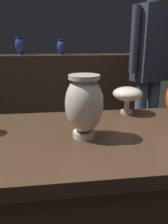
{
  "coord_description": "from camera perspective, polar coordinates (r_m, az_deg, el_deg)",
  "views": [
    {
      "loc": [
        -0.11,
        -0.85,
        1.17
      ],
      "look_at": [
        0.0,
        -0.01,
        0.9
      ],
      "focal_mm": 36.39,
      "sensor_mm": 36.0,
      "label": 1
    }
  ],
  "objects": [
    {
      "name": "vase_centerpiece",
      "position": [
        0.87,
        0.12,
        1.96
      ],
      "size": [
        0.15,
        0.15,
        0.25
      ],
      "color": "silver",
      "rests_on": "display_plinth"
    },
    {
      "name": "back_display_shelf",
      "position": [
        3.12,
        -5.33,
        5.05
      ],
      "size": [
        2.6,
        0.4,
        0.99
      ],
      "color": "#422D1E",
      "rests_on": "ground_plane"
    },
    {
      "name": "shelf_vase_center",
      "position": [
        3.04,
        -5.65,
        16.09
      ],
      "size": [
        0.12,
        0.12,
        0.19
      ],
      "color": "#2D429E",
      "rests_on": "back_display_shelf"
    },
    {
      "name": "visitor_near_right",
      "position": [
        2.19,
        16.29,
        11.73
      ],
      "size": [
        0.44,
        0.29,
        1.65
      ],
      "rotation": [
        0.0,
        0.0,
        3.52
      ],
      "color": "slate",
      "rests_on": "ground_plane"
    },
    {
      "name": "vase_right_accent",
      "position": [
        1.2,
        10.88,
        4.34
      ],
      "size": [
        0.15,
        0.15,
        0.14
      ],
      "color": "silver",
      "rests_on": "display_plinth"
    },
    {
      "name": "shelf_vase_far_right",
      "position": [
        3.22,
        13.91,
        15.35
      ],
      "size": [
        0.14,
        0.14,
        0.11
      ],
      "color": "#E55B1E",
      "rests_on": "back_display_shelf"
    },
    {
      "name": "shelf_vase_left",
      "position": [
        3.11,
        -15.69,
        15.91
      ],
      "size": [
        0.13,
        0.13,
        0.22
      ],
      "color": "#2D429E",
      "rests_on": "back_display_shelf"
    },
    {
      "name": "display_plinth",
      "position": [
        1.15,
        -0.1,
        -24.22
      ],
      "size": [
        1.2,
        0.64,
        0.8
      ],
      "color": "#422D1E",
      "rests_on": "ground_plane"
    }
  ]
}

